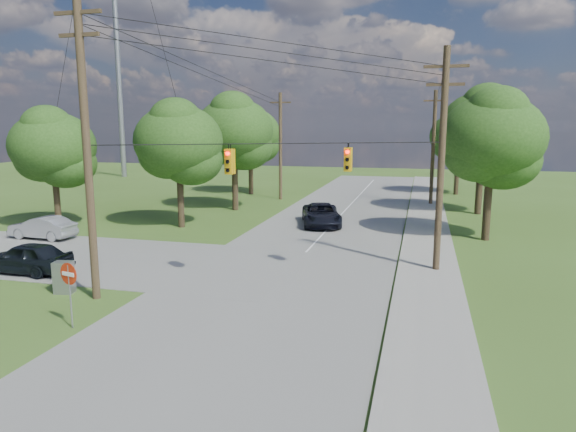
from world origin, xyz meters
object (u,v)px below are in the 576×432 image
(pole_sw, at_px, (86,145))
(pole_north_e, at_px, (433,147))
(car_cross_dark, at_px, (26,257))
(car_main_north, at_px, (321,215))
(do_not_enter_sign, at_px, (69,281))
(pole_north_w, at_px, (280,145))
(control_cabinet, at_px, (64,277))
(pole_ne, at_px, (442,158))
(car_cross_silver, at_px, (42,227))

(pole_sw, xyz_separation_m, pole_north_e, (13.50, 29.60, -1.10))
(car_cross_dark, relative_size, car_main_north, 0.80)
(pole_north_e, bearing_deg, do_not_enter_sign, -110.85)
(pole_north_w, bearing_deg, control_cabinet, -92.52)
(pole_ne, height_order, pole_north_e, pole_ne)
(pole_north_w, xyz_separation_m, do_not_enter_sign, (1.50, -32.56, -3.42))
(control_cabinet, bearing_deg, car_cross_silver, 122.85)
(pole_sw, bearing_deg, car_cross_silver, 138.38)
(do_not_enter_sign, bearing_deg, control_cabinet, 144.10)
(pole_ne, relative_size, control_cabinet, 7.75)
(control_cabinet, bearing_deg, pole_ne, 14.87)
(control_cabinet, bearing_deg, car_main_north, 55.35)
(pole_north_w, bearing_deg, do_not_enter_sign, -87.36)
(control_cabinet, bearing_deg, car_cross_dark, 139.71)
(pole_ne, distance_m, pole_north_w, 26.03)
(pole_ne, xyz_separation_m, pole_north_e, (-0.00, 22.00, -0.34))
(pole_ne, xyz_separation_m, car_cross_silver, (-23.52, 1.30, -4.74))
(do_not_enter_sign, bearing_deg, pole_sw, 123.34)
(pole_north_e, distance_m, car_main_north, 14.86)
(car_cross_dark, height_order, car_main_north, car_main_north)
(pole_sw, relative_size, pole_north_w, 1.20)
(pole_north_e, distance_m, do_not_enter_sign, 35.01)
(car_cross_silver, xyz_separation_m, control_cabinet, (8.33, -8.67, -0.05))
(pole_north_e, xyz_separation_m, control_cabinet, (-15.19, -29.37, -4.45))
(pole_north_e, bearing_deg, car_cross_dark, -124.66)
(pole_north_e, bearing_deg, pole_ne, -90.00)
(pole_sw, distance_m, car_cross_silver, 14.48)
(pole_ne, height_order, do_not_enter_sign, pole_ne)
(car_cross_dark, bearing_deg, pole_ne, 104.69)
(pole_north_e, relative_size, car_cross_silver, 2.36)
(pole_north_w, bearing_deg, pole_sw, -89.23)
(car_main_north, xyz_separation_m, do_not_enter_sign, (-4.81, -20.54, 0.92))
(car_main_north, bearing_deg, control_cabinet, -128.87)
(pole_sw, bearing_deg, pole_ne, 29.38)
(car_main_north, height_order, do_not_enter_sign, do_not_enter_sign)
(pole_north_e, height_order, car_cross_dark, pole_north_e)
(car_cross_dark, xyz_separation_m, car_main_north, (11.28, 15.28, 0.01))
(control_cabinet, relative_size, do_not_enter_sign, 0.58)
(pole_ne, distance_m, do_not_enter_sign, 16.72)
(pole_ne, height_order, control_cabinet, pole_ne)
(pole_ne, xyz_separation_m, car_cross_dark, (-18.88, -5.30, -4.69))
(pole_north_e, xyz_separation_m, car_main_north, (-7.59, -12.02, -4.34))
(pole_ne, relative_size, pole_north_w, 1.05)
(pole_sw, height_order, car_cross_dark, pole_sw)
(car_main_north, bearing_deg, pole_ne, -67.96)
(pole_ne, xyz_separation_m, car_main_north, (-7.59, 9.98, -4.68))
(car_cross_silver, height_order, car_main_north, car_main_north)
(pole_sw, height_order, car_cross_silver, pole_sw)
(car_cross_silver, bearing_deg, pole_north_e, 134.18)
(pole_sw, distance_m, pole_ne, 15.51)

